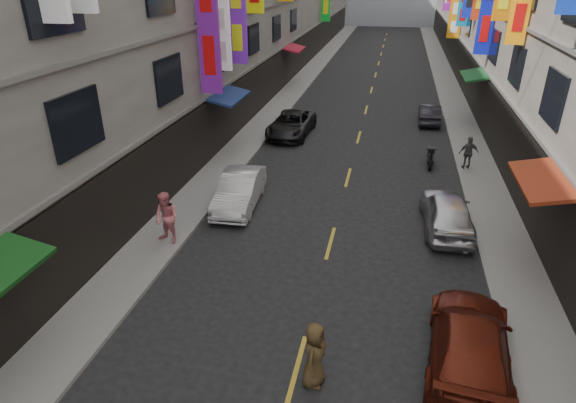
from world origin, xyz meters
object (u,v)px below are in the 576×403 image
at_px(car_left_far, 291,124).
at_px(car_right_far, 429,114).
at_px(car_right_near, 470,343).
at_px(pedestrian_lfar, 167,218).
at_px(pedestrian_rfar, 469,153).
at_px(scooter_far_right, 430,157).
at_px(car_right_mid, 447,212).
at_px(pedestrian_crossing, 314,355).
at_px(car_left_mid, 239,190).

relative_size(car_left_far, car_right_far, 1.32).
xyz_separation_m(car_right_near, pedestrian_lfar, (-9.48, 3.70, 0.38)).
bearing_deg(pedestrian_rfar, car_left_far, -35.54).
bearing_deg(scooter_far_right, car_right_mid, 93.90).
xyz_separation_m(car_right_near, pedestrian_crossing, (-3.53, -1.35, 0.16)).
height_order(scooter_far_right, car_left_far, car_left_far).
bearing_deg(pedestrian_crossing, scooter_far_right, -4.41).
bearing_deg(car_right_near, car_right_far, -83.90).
height_order(car_right_near, pedestrian_rfar, pedestrian_rfar).
bearing_deg(car_left_far, car_right_near, -62.01).
relative_size(car_left_far, pedestrian_lfar, 2.51).
xyz_separation_m(car_right_mid, pedestrian_crossing, (-3.53, -8.28, 0.13)).
xyz_separation_m(car_left_far, car_right_far, (7.85, 4.20, -0.06)).
xyz_separation_m(car_left_mid, car_right_far, (8.00, 13.60, -0.10)).
distance_m(car_right_far, pedestrian_rfar, 7.86).
distance_m(car_right_near, car_right_far, 20.77).
distance_m(car_right_mid, car_right_far, 13.84).
bearing_deg(car_right_near, pedestrian_crossing, 27.06).
distance_m(pedestrian_lfar, pedestrian_crossing, 7.80).
xyz_separation_m(scooter_far_right, pedestrian_rfar, (1.67, -0.28, 0.46)).
distance_m(car_left_mid, car_right_far, 15.78).
bearing_deg(car_left_mid, pedestrian_rfar, 27.95).
relative_size(car_right_near, pedestrian_rfar, 2.97).
height_order(car_left_mid, pedestrian_rfar, pedestrian_rfar).
bearing_deg(car_right_mid, pedestrian_crossing, 64.30).
xyz_separation_m(scooter_far_right, car_left_mid, (-7.73, -6.16, 0.24)).
xyz_separation_m(car_left_mid, car_left_far, (0.15, 9.40, -0.03)).
relative_size(car_right_far, pedestrian_rfar, 2.26).
distance_m(car_left_mid, pedestrian_lfar, 3.79).
bearing_deg(scooter_far_right, pedestrian_lfar, 47.75).
bearing_deg(car_right_far, car_left_far, 29.12).
relative_size(scooter_far_right, pedestrian_lfar, 0.97).
xyz_separation_m(car_right_far, pedestrian_lfar, (-9.48, -17.07, 0.47)).
relative_size(car_left_mid, car_right_mid, 1.00).
bearing_deg(car_right_mid, pedestrian_rfar, -105.50).
xyz_separation_m(car_left_mid, car_right_near, (8.00, -7.16, -0.01)).
relative_size(car_right_mid, pedestrian_crossing, 2.47).
relative_size(car_left_far, pedestrian_rfar, 2.98).
relative_size(car_left_far, car_right_near, 1.01).
height_order(scooter_far_right, pedestrian_lfar, pedestrian_lfar).
distance_m(car_left_far, car_right_mid, 12.43).
distance_m(scooter_far_right, car_right_near, 13.32).
height_order(car_left_mid, car_right_mid, car_right_mid).
distance_m(car_right_near, pedestrian_crossing, 3.79).
distance_m(scooter_far_right, car_right_far, 7.45).
height_order(car_right_far, pedestrian_lfar, pedestrian_lfar).
xyz_separation_m(car_left_mid, pedestrian_crossing, (4.47, -8.52, 0.15)).
relative_size(car_left_mid, pedestrian_crossing, 2.48).
xyz_separation_m(scooter_far_right, car_left_far, (-7.59, 3.24, 0.20)).
bearing_deg(car_right_mid, car_left_mid, -4.28).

